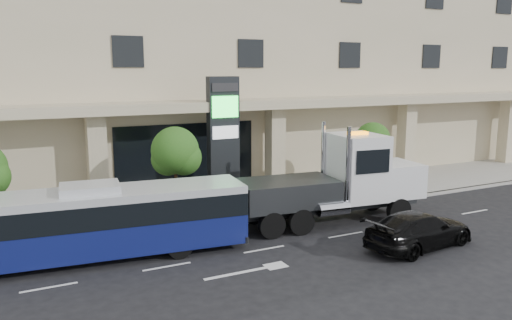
# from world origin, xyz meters

# --- Properties ---
(ground) EXTENTS (120.00, 120.00, 0.00)m
(ground) POSITION_xyz_m (0.00, 0.00, 0.00)
(ground) COLOR black
(ground) RESTS_ON ground
(sidewalk) EXTENTS (120.00, 6.00, 0.15)m
(sidewalk) POSITION_xyz_m (0.00, 5.00, 0.07)
(sidewalk) COLOR gray
(sidewalk) RESTS_ON ground
(curb) EXTENTS (120.00, 0.30, 0.15)m
(curb) POSITION_xyz_m (0.00, 2.00, 0.07)
(curb) COLOR gray
(curb) RESTS_ON ground
(convention_center) EXTENTS (60.00, 17.60, 20.00)m
(convention_center) POSITION_xyz_m (-0.00, 15.42, 9.97)
(convention_center) COLOR tan
(convention_center) RESTS_ON ground
(tree_mid) EXTENTS (2.28, 2.20, 4.38)m
(tree_mid) POSITION_xyz_m (-1.97, 3.59, 3.26)
(tree_mid) COLOR #422B19
(tree_mid) RESTS_ON sidewalk
(tree_right) EXTENTS (2.10, 2.00, 4.04)m
(tree_right) POSITION_xyz_m (9.53, 3.59, 3.04)
(tree_right) COLOR #422B19
(tree_right) RESTS_ON sidewalk
(city_bus) EXTENTS (11.76, 3.59, 2.93)m
(city_bus) POSITION_xyz_m (-6.28, 0.39, 1.49)
(city_bus) COLOR black
(city_bus) RESTS_ON ground
(tow_truck) EXTENTS (10.26, 3.39, 4.65)m
(tow_truck) POSITION_xyz_m (4.85, 0.26, 1.91)
(tow_truck) COLOR #2D3033
(tow_truck) RESTS_ON ground
(black_sedan) EXTENTS (5.26, 2.67, 1.46)m
(black_sedan) POSITION_xyz_m (5.72, -4.04, 0.73)
(black_sedan) COLOR black
(black_sedan) RESTS_ON ground
(signage_pylon) EXTENTS (1.66, 0.63, 6.60)m
(signage_pylon) POSITION_xyz_m (1.25, 5.59, 3.50)
(signage_pylon) COLOR black
(signage_pylon) RESTS_ON sidewalk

